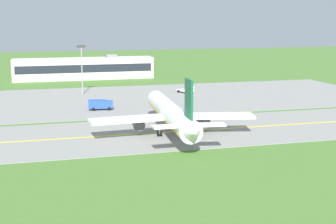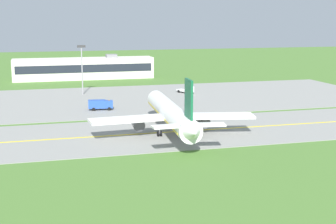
{
  "view_description": "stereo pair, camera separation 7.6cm",
  "coord_description": "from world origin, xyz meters",
  "px_view_note": "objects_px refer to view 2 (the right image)",
  "views": [
    {
      "loc": [
        -17.81,
        -91.38,
        22.61
      ],
      "look_at": [
        7.19,
        0.99,
        4.0
      ],
      "focal_mm": 52.0,
      "sensor_mm": 36.0,
      "label": 1
    },
    {
      "loc": [
        -17.73,
        -91.4,
        22.61
      ],
      "look_at": [
        7.19,
        0.99,
        4.0
      ],
      "focal_mm": 52.0,
      "sensor_mm": 36.0,
      "label": 2
    }
  ],
  "objects_px": {
    "service_truck_fuel": "(100,104)",
    "airplane_lead": "(171,114)",
    "service_truck_baggage": "(187,90)",
    "apron_light_mast": "(82,63)"
  },
  "relations": [
    {
      "from": "service_truck_fuel",
      "to": "apron_light_mast",
      "type": "bearing_deg",
      "value": 94.1
    },
    {
      "from": "service_truck_baggage",
      "to": "apron_light_mast",
      "type": "bearing_deg",
      "value": 168.34
    },
    {
      "from": "service_truck_fuel",
      "to": "airplane_lead",
      "type": "bearing_deg",
      "value": -70.49
    },
    {
      "from": "service_truck_baggage",
      "to": "service_truck_fuel",
      "type": "relative_size",
      "value": 1.08
    },
    {
      "from": "service_truck_baggage",
      "to": "service_truck_fuel",
      "type": "xyz_separation_m",
      "value": [
        -28.71,
        -19.89,
        0.35
      ]
    },
    {
      "from": "airplane_lead",
      "to": "service_truck_fuel",
      "type": "xyz_separation_m",
      "value": [
        -10.22,
        28.86,
        -2.6
      ]
    },
    {
      "from": "service_truck_fuel",
      "to": "apron_light_mast",
      "type": "relative_size",
      "value": 0.42
    },
    {
      "from": "airplane_lead",
      "to": "service_truck_fuel",
      "type": "distance_m",
      "value": 30.72
    },
    {
      "from": "airplane_lead",
      "to": "service_truck_baggage",
      "type": "relative_size",
      "value": 5.9
    },
    {
      "from": "service_truck_baggage",
      "to": "apron_light_mast",
      "type": "xyz_separation_m",
      "value": [
        -30.59,
        6.31,
        8.14
      ]
    }
  ]
}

